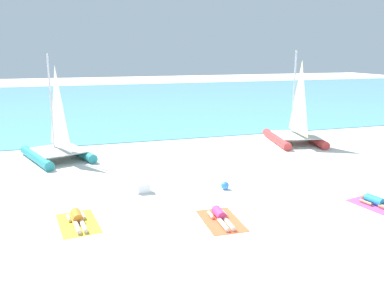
{
  "coord_description": "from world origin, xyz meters",
  "views": [
    {
      "loc": [
        -4.9,
        -10.72,
        5.07
      ],
      "look_at": [
        0.0,
        5.08,
        1.2
      ],
      "focal_mm": 37.41,
      "sensor_mm": 36.0,
      "label": 1
    }
  ],
  "objects_px": {
    "sunbather_middle": "(221,216)",
    "towel_middle": "(221,221)",
    "towel_right": "(379,206)",
    "sunbather_right": "(378,202)",
    "sailboat_teal": "(58,144)",
    "sunbather_left": "(77,218)",
    "sailboat_red": "(295,130)",
    "cooler_box": "(143,188)",
    "towel_left": "(78,223)",
    "beach_ball": "(225,186)"
  },
  "relations": [
    {
      "from": "sailboat_teal",
      "to": "cooler_box",
      "type": "height_order",
      "value": "sailboat_teal"
    },
    {
      "from": "sunbather_left",
      "to": "sunbather_middle",
      "type": "xyz_separation_m",
      "value": [
        4.2,
        -1.1,
        0.0
      ]
    },
    {
      "from": "sailboat_red",
      "to": "towel_middle",
      "type": "xyz_separation_m",
      "value": [
        -7.8,
        -8.66,
        -0.75
      ]
    },
    {
      "from": "sunbather_right",
      "to": "towel_right",
      "type": "bearing_deg",
      "value": -90.0
    },
    {
      "from": "towel_middle",
      "to": "sunbather_right",
      "type": "relative_size",
      "value": 1.22
    },
    {
      "from": "towel_left",
      "to": "towel_middle",
      "type": "distance_m",
      "value": 4.33
    },
    {
      "from": "sailboat_teal",
      "to": "sunbather_right",
      "type": "distance_m",
      "value": 13.94
    },
    {
      "from": "sunbather_left",
      "to": "sunbather_right",
      "type": "bearing_deg",
      "value": -16.73
    },
    {
      "from": "towel_right",
      "to": "beach_ball",
      "type": "height_order",
      "value": "beach_ball"
    },
    {
      "from": "sunbather_right",
      "to": "beach_ball",
      "type": "distance_m",
      "value": 5.25
    },
    {
      "from": "sailboat_teal",
      "to": "towel_left",
      "type": "bearing_deg",
      "value": -105.31
    },
    {
      "from": "towel_middle",
      "to": "cooler_box",
      "type": "height_order",
      "value": "cooler_box"
    },
    {
      "from": "towel_left",
      "to": "sailboat_red",
      "type": "bearing_deg",
      "value": 32.26
    },
    {
      "from": "towel_middle",
      "to": "sunbather_middle",
      "type": "relative_size",
      "value": 1.22
    },
    {
      "from": "sunbather_right",
      "to": "cooler_box",
      "type": "distance_m",
      "value": 8.11
    },
    {
      "from": "cooler_box",
      "to": "sailboat_teal",
      "type": "bearing_deg",
      "value": 117.73
    },
    {
      "from": "sailboat_teal",
      "to": "sunbather_left",
      "type": "height_order",
      "value": "sailboat_teal"
    },
    {
      "from": "sailboat_red",
      "to": "towel_right",
      "type": "distance_m",
      "value": 9.48
    },
    {
      "from": "sailboat_red",
      "to": "towel_right",
      "type": "height_order",
      "value": "sailboat_red"
    },
    {
      "from": "sunbather_left",
      "to": "towel_right",
      "type": "height_order",
      "value": "sunbather_left"
    },
    {
      "from": "towel_middle",
      "to": "sunbather_middle",
      "type": "height_order",
      "value": "sunbather_middle"
    },
    {
      "from": "sunbather_middle",
      "to": "cooler_box",
      "type": "bearing_deg",
      "value": 122.04
    },
    {
      "from": "sunbather_middle",
      "to": "cooler_box",
      "type": "height_order",
      "value": "cooler_box"
    },
    {
      "from": "towel_left",
      "to": "sunbather_middle",
      "type": "xyz_separation_m",
      "value": [
        4.19,
        -1.03,
        0.13
      ]
    },
    {
      "from": "sailboat_red",
      "to": "towel_left",
      "type": "bearing_deg",
      "value": -136.84
    },
    {
      "from": "sunbather_left",
      "to": "towel_middle",
      "type": "height_order",
      "value": "sunbather_left"
    },
    {
      "from": "sunbather_left",
      "to": "beach_ball",
      "type": "height_order",
      "value": "sunbather_left"
    },
    {
      "from": "sunbather_left",
      "to": "sunbather_middle",
      "type": "height_order",
      "value": "same"
    },
    {
      "from": "sailboat_teal",
      "to": "sunbather_middle",
      "type": "distance_m",
      "value": 10.14
    },
    {
      "from": "sailboat_red",
      "to": "towel_left",
      "type": "height_order",
      "value": "sailboat_red"
    },
    {
      "from": "towel_middle",
      "to": "towel_right",
      "type": "height_order",
      "value": "same"
    },
    {
      "from": "sailboat_red",
      "to": "towel_middle",
      "type": "distance_m",
      "value": 11.68
    },
    {
      "from": "sunbather_left",
      "to": "sunbather_middle",
      "type": "relative_size",
      "value": 1.0
    },
    {
      "from": "sailboat_red",
      "to": "beach_ball",
      "type": "xyz_separation_m",
      "value": [
        -6.63,
        -6.05,
        -0.61
      ]
    },
    {
      "from": "sunbather_left",
      "to": "beach_ball",
      "type": "relative_size",
      "value": 5.15
    },
    {
      "from": "sunbather_middle",
      "to": "towel_middle",
      "type": "bearing_deg",
      "value": -90.0
    },
    {
      "from": "towel_middle",
      "to": "cooler_box",
      "type": "distance_m",
      "value": 3.68
    },
    {
      "from": "towel_middle",
      "to": "beach_ball",
      "type": "relative_size",
      "value": 6.24
    },
    {
      "from": "towel_left",
      "to": "sunbather_left",
      "type": "xyz_separation_m",
      "value": [
        -0.01,
        0.07,
        0.13
      ]
    },
    {
      "from": "towel_middle",
      "to": "sunbather_right",
      "type": "bearing_deg",
      "value": -4.53
    },
    {
      "from": "sailboat_teal",
      "to": "cooler_box",
      "type": "distance_m",
      "value": 6.53
    },
    {
      "from": "towel_left",
      "to": "sunbather_right",
      "type": "height_order",
      "value": "sunbather_right"
    },
    {
      "from": "towel_middle",
      "to": "cooler_box",
      "type": "relative_size",
      "value": 3.8
    },
    {
      "from": "towel_right",
      "to": "sunbather_right",
      "type": "relative_size",
      "value": 1.22
    },
    {
      "from": "towel_left",
      "to": "beach_ball",
      "type": "height_order",
      "value": "beach_ball"
    },
    {
      "from": "sailboat_teal",
      "to": "sailboat_red",
      "type": "bearing_deg",
      "value": -21.42
    },
    {
      "from": "sunbather_middle",
      "to": "towel_left",
      "type": "bearing_deg",
      "value": 167.98
    },
    {
      "from": "sunbather_right",
      "to": "beach_ball",
      "type": "bearing_deg",
      "value": 133.09
    },
    {
      "from": "sailboat_red",
      "to": "beach_ball",
      "type": "distance_m",
      "value": 9.0
    },
    {
      "from": "sailboat_teal",
      "to": "sunbather_left",
      "type": "xyz_separation_m",
      "value": [
        0.65,
        -7.79,
        -0.61
      ]
    }
  ]
}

